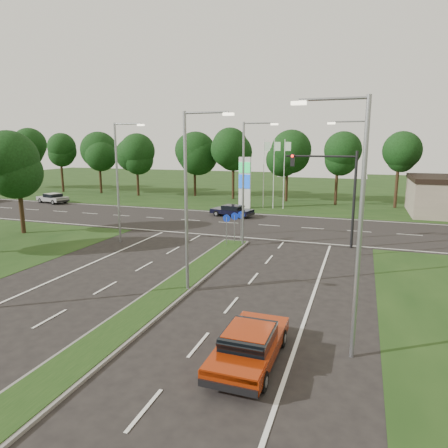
% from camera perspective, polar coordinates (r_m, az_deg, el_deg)
% --- Properties ---
extents(ground, '(160.00, 160.00, 0.00)m').
position_cam_1_polar(ground, '(16.61, -16.72, -15.88)').
color(ground, black).
rests_on(ground, ground).
extents(verge_far, '(160.00, 50.00, 0.02)m').
position_cam_1_polar(verge_far, '(67.83, 11.44, 4.81)').
color(verge_far, '#183210').
rests_on(verge_far, ground).
extents(cross_road, '(160.00, 12.00, 0.02)m').
position_cam_1_polar(cross_road, '(37.67, 4.96, -0.12)').
color(cross_road, black).
rests_on(cross_road, ground).
extents(median_kerb, '(2.00, 26.00, 0.12)m').
position_cam_1_polar(median_kerb, '(19.64, -9.82, -10.98)').
color(median_kerb, slate).
rests_on(median_kerb, ground).
extents(streetlight_median_near, '(2.53, 0.22, 9.00)m').
position_cam_1_polar(streetlight_median_near, '(19.67, -4.94, 4.34)').
color(streetlight_median_near, gray).
rests_on(streetlight_median_near, ground).
extents(streetlight_median_far, '(2.53, 0.22, 9.00)m').
position_cam_1_polar(streetlight_median_far, '(29.04, 3.15, 6.62)').
color(streetlight_median_far, gray).
rests_on(streetlight_median_far, ground).
extents(streetlight_left_far, '(2.53, 0.22, 9.00)m').
position_cam_1_polar(streetlight_left_far, '(31.15, -14.71, 6.59)').
color(streetlight_left_far, gray).
rests_on(streetlight_left_far, ground).
extents(streetlight_right_far, '(2.53, 0.22, 9.00)m').
position_cam_1_polar(streetlight_right_far, '(27.93, 18.80, 5.85)').
color(streetlight_right_far, gray).
rests_on(streetlight_right_far, ground).
extents(streetlight_right_near, '(2.53, 0.22, 9.00)m').
position_cam_1_polar(streetlight_right_near, '(14.03, 18.16, 0.98)').
color(streetlight_right_near, gray).
rests_on(streetlight_right_near, ground).
extents(traffic_signal, '(5.10, 0.42, 7.00)m').
position_cam_1_polar(traffic_signal, '(30.01, 15.71, 5.55)').
color(traffic_signal, black).
rests_on(traffic_signal, ground).
extents(median_signs, '(1.16, 1.76, 2.38)m').
position_cam_1_polar(median_signs, '(30.17, 1.46, 0.36)').
color(median_signs, gray).
rests_on(median_signs, ground).
extents(gas_pylon, '(5.80, 1.26, 8.00)m').
position_cam_1_polar(gas_pylon, '(46.84, 3.25, 6.11)').
color(gas_pylon, silver).
rests_on(gas_pylon, ground).
extents(tree_left_far, '(5.20, 5.20, 8.86)m').
position_cam_1_polar(tree_left_far, '(37.24, -27.37, 8.02)').
color(tree_left_far, black).
rests_on(tree_left_far, ground).
extents(treeline_far, '(6.00, 6.00, 9.90)m').
position_cam_1_polar(treeline_far, '(52.51, 9.55, 10.51)').
color(treeline_far, black).
rests_on(treeline_far, ground).
extents(red_sedan, '(1.97, 4.63, 1.27)m').
position_cam_1_polar(red_sedan, '(14.41, 3.63, -16.77)').
color(red_sedan, '#902507').
rests_on(red_sedan, ground).
extents(navy_sedan, '(4.66, 2.66, 1.21)m').
position_cam_1_polar(navy_sedan, '(41.71, 1.16, 1.94)').
color(navy_sedan, black).
rests_on(navy_sedan, ground).
extents(far_car_a, '(4.69, 2.91, 1.26)m').
position_cam_1_polar(far_car_a, '(55.80, -23.28, 3.44)').
color(far_car_a, '#9E9E9E').
rests_on(far_car_a, ground).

